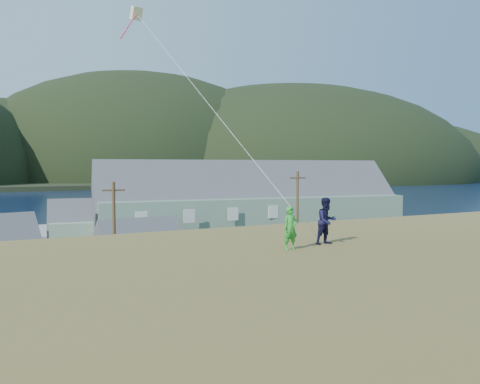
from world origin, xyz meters
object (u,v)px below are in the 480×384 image
at_px(shed_white, 142,248).
at_px(shed_palegreen_far, 95,225).
at_px(wharf, 44,233).
at_px(lodge, 252,207).
at_px(kite_flyer_green, 291,228).
at_px(kite_flyer_navy, 327,221).

height_order(shed_white, shed_palegreen_far, shed_palegreen_far).
xyz_separation_m(wharf, lodge, (22.45, -21.56, 4.56)).
relative_size(wharf, shed_white, 3.11).
distance_m(wharf, shed_white, 30.09).
xyz_separation_m(lodge, shed_palegreen_far, (-17.28, 8.56, -2.19)).
xyz_separation_m(wharf, kite_flyer_green, (4.70, -58.85, 7.49)).
bearing_deg(kite_flyer_navy, wharf, 91.86).
distance_m(lodge, shed_white, 17.56).
distance_m(lodge, kite_flyer_navy, 40.31).
xyz_separation_m(shed_palegreen_far, kite_flyer_navy, (1.34, -45.46, 5.24)).
height_order(wharf, lodge, lodge).
relative_size(lodge, kite_flyer_navy, 22.13).
bearing_deg(kite_flyer_navy, kite_flyer_green, -171.96).
distance_m(wharf, kite_flyer_green, 59.51).
bearing_deg(kite_flyer_green, kite_flyer_navy, 12.55).
relative_size(wharf, lodge, 0.68).
distance_m(shed_white, kite_flyer_navy, 29.77).
height_order(lodge, kite_flyer_green, lodge).
xyz_separation_m(wharf, kite_flyer_navy, (6.50, -58.45, 7.61)).
relative_size(shed_white, kite_flyer_navy, 4.87).
relative_size(lodge, shed_white, 4.55).
distance_m(wharf, lodge, 31.46).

